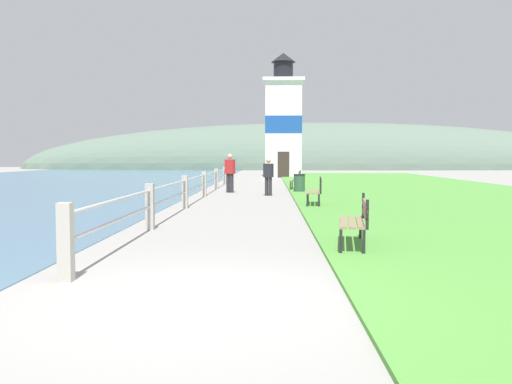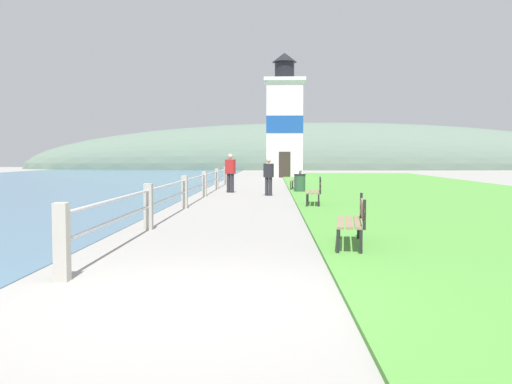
{
  "view_description": "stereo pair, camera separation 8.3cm",
  "coord_description": "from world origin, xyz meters",
  "px_view_note": "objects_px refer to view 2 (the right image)",
  "views": [
    {
      "loc": [
        0.93,
        -6.32,
        1.64
      ],
      "look_at": [
        0.41,
        15.02,
        0.3
      ],
      "focal_mm": 40.0,
      "sensor_mm": 36.0,
      "label": 1
    },
    {
      "loc": [
        1.02,
        -6.32,
        1.64
      ],
      "look_at": [
        0.41,
        15.02,
        0.3
      ],
      "focal_mm": 40.0,
      "sensor_mm": 36.0,
      "label": 2
    }
  ],
  "objects_px": {
    "park_bench_near": "(354,218)",
    "person_strolling": "(269,175)",
    "lighthouse": "(284,123)",
    "park_bench_far": "(297,179)",
    "trash_bin": "(300,183)",
    "park_bench_midway": "(316,190)",
    "person_by_railing": "(230,172)"
  },
  "relations": [
    {
      "from": "lighthouse",
      "to": "trash_bin",
      "type": "bearing_deg",
      "value": -89.17
    },
    {
      "from": "park_bench_midway",
      "to": "lighthouse",
      "type": "xyz_separation_m",
      "value": [
        -0.47,
        26.63,
        3.75
      ]
    },
    {
      "from": "park_bench_near",
      "to": "person_strolling",
      "type": "distance_m",
      "value": 13.69
    },
    {
      "from": "park_bench_near",
      "to": "person_by_railing",
      "type": "bearing_deg",
      "value": -70.7
    },
    {
      "from": "park_bench_near",
      "to": "person_by_railing",
      "type": "height_order",
      "value": "person_by_railing"
    },
    {
      "from": "park_bench_midway",
      "to": "trash_bin",
      "type": "relative_size",
      "value": 2.12
    },
    {
      "from": "park_bench_midway",
      "to": "person_by_railing",
      "type": "xyz_separation_m",
      "value": [
        -3.33,
        6.95,
        0.41
      ]
    },
    {
      "from": "person_by_railing",
      "to": "person_strolling",
      "type": "bearing_deg",
      "value": -113.92
    },
    {
      "from": "park_bench_midway",
      "to": "park_bench_far",
      "type": "relative_size",
      "value": 1.07
    },
    {
      "from": "person_strolling",
      "to": "trash_bin",
      "type": "height_order",
      "value": "person_strolling"
    },
    {
      "from": "person_strolling",
      "to": "trash_bin",
      "type": "distance_m",
      "value": 2.5
    },
    {
      "from": "park_bench_near",
      "to": "trash_bin",
      "type": "xyz_separation_m",
      "value": [
        -0.21,
        15.62,
        -0.11
      ]
    },
    {
      "from": "park_bench_near",
      "to": "park_bench_far",
      "type": "bearing_deg",
      "value": -82.09
    },
    {
      "from": "park_bench_near",
      "to": "person_strolling",
      "type": "xyz_separation_m",
      "value": [
        -1.6,
        13.59,
        0.31
      ]
    },
    {
      "from": "trash_bin",
      "to": "park_bench_near",
      "type": "bearing_deg",
      "value": -89.24
    },
    {
      "from": "park_bench_near",
      "to": "park_bench_midway",
      "type": "height_order",
      "value": "same"
    },
    {
      "from": "park_bench_far",
      "to": "trash_bin",
      "type": "xyz_separation_m",
      "value": [
        0.01,
        -2.12,
        -0.11
      ]
    },
    {
      "from": "park_bench_midway",
      "to": "lighthouse",
      "type": "distance_m",
      "value": 26.9
    },
    {
      "from": "park_bench_near",
      "to": "trash_bin",
      "type": "height_order",
      "value": "park_bench_near"
    },
    {
      "from": "park_bench_midway",
      "to": "person_by_railing",
      "type": "bearing_deg",
      "value": -59.82
    },
    {
      "from": "lighthouse",
      "to": "park_bench_midway",
      "type": "bearing_deg",
      "value": -88.98
    },
    {
      "from": "park_bench_midway",
      "to": "lighthouse",
      "type": "bearing_deg",
      "value": -84.38
    },
    {
      "from": "lighthouse",
      "to": "person_by_railing",
      "type": "distance_m",
      "value": 20.16
    },
    {
      "from": "lighthouse",
      "to": "trash_bin",
      "type": "height_order",
      "value": "lighthouse"
    },
    {
      "from": "lighthouse",
      "to": "person_strolling",
      "type": "bearing_deg",
      "value": -92.93
    },
    {
      "from": "park_bench_midway",
      "to": "park_bench_far",
      "type": "bearing_deg",
      "value": -84.12
    },
    {
      "from": "park_bench_near",
      "to": "lighthouse",
      "type": "height_order",
      "value": "lighthouse"
    },
    {
      "from": "trash_bin",
      "to": "person_by_railing",
      "type": "bearing_deg",
      "value": -179.79
    },
    {
      "from": "trash_bin",
      "to": "lighthouse",
      "type": "bearing_deg",
      "value": 90.83
    },
    {
      "from": "park_bench_midway",
      "to": "trash_bin",
      "type": "xyz_separation_m",
      "value": [
        -0.19,
        6.96,
        -0.11
      ]
    },
    {
      "from": "park_bench_midway",
      "to": "lighthouse",
      "type": "relative_size",
      "value": 0.18
    },
    {
      "from": "park_bench_midway",
      "to": "trash_bin",
      "type": "height_order",
      "value": "park_bench_midway"
    }
  ]
}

